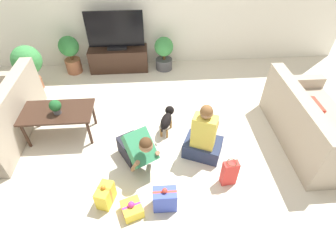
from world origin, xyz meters
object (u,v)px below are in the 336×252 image
at_px(gift_bag_a, 229,173).
at_px(potted_plant_corner_left, 28,63).
at_px(tv, 115,32).
at_px(gift_box_b, 165,199).
at_px(person_kneeling, 137,149).
at_px(dog, 167,119).
at_px(gift_box_a, 105,195).
at_px(tabletop_plant, 55,106).
at_px(gift_box_c, 132,209).
at_px(coffee_table, 58,114).
at_px(potted_plant_back_left, 70,53).
at_px(potted_plant_back_right, 164,52).
at_px(sofa_right, 311,126).
at_px(person_sitting, 203,138).
at_px(tv_console, 119,59).

bearing_deg(gift_bag_a, potted_plant_corner_left, 142.34).
xyz_separation_m(tv, gift_box_b, (0.76, -3.39, -0.66)).
height_order(person_kneeling, dog, person_kneeling).
relative_size(potted_plant_corner_left, dog, 1.60).
distance_m(gift_box_a, tabletop_plant, 1.52).
height_order(potted_plant_corner_left, gift_box_c, potted_plant_corner_left).
bearing_deg(gift_bag_a, coffee_table, 155.21).
relative_size(potted_plant_back_left, potted_plant_back_right, 1.11).
bearing_deg(tabletop_plant, potted_plant_back_left, 96.48).
xyz_separation_m(dog, gift_box_c, (-0.52, -1.44, -0.15)).
bearing_deg(potted_plant_corner_left, sofa_right, -20.97).
distance_m(person_kneeling, gift_box_a, 0.72).
bearing_deg(gift_box_c, potted_plant_corner_left, 124.51).
bearing_deg(potted_plant_back_right, potted_plant_corner_left, -167.11).
xyz_separation_m(tv, gift_box_a, (0.04, -3.27, -0.67)).
height_order(dog, gift_box_c, dog).
distance_m(sofa_right, dog, 2.17).
bearing_deg(potted_plant_corner_left, person_kneeling, -45.79).
distance_m(potted_plant_back_left, potted_plant_back_right, 1.91).
xyz_separation_m(dog, gift_bag_a, (0.73, -1.08, -0.04)).
relative_size(gift_box_c, gift_bag_a, 0.76).
bearing_deg(gift_box_a, gift_box_c, -28.24).
distance_m(potted_plant_corner_left, gift_box_a, 3.13).
bearing_deg(potted_plant_corner_left, tv, 21.75).
height_order(person_kneeling, person_sitting, person_sitting).
bearing_deg(dog, gift_box_a, 75.39).
bearing_deg(sofa_right, gift_bag_a, 116.60).
bearing_deg(gift_bag_a, gift_box_b, -160.87).
relative_size(tv, gift_box_c, 3.62).
height_order(tv_console, tv, tv).
distance_m(sofa_right, tabletop_plant, 3.77).
bearing_deg(tabletop_plant, gift_box_b, -42.13).
bearing_deg(tv_console, dog, -66.33).
relative_size(tv_console, potted_plant_corner_left, 1.39).
bearing_deg(gift_box_b, potted_plant_back_left, 117.14).
xyz_separation_m(gift_box_b, gift_box_c, (-0.40, -0.06, -0.08)).
xyz_separation_m(person_sitting, tabletop_plant, (-2.08, 0.52, 0.28)).
bearing_deg(person_kneeling, tv, 70.35).
xyz_separation_m(potted_plant_corner_left, dog, (2.46, -1.38, -0.32)).
relative_size(gift_box_b, gift_bag_a, 0.89).
bearing_deg(gift_box_a, person_sitting, 28.11).
height_order(potted_plant_back_right, tabletop_plant, tabletop_plant).
relative_size(person_kneeling, gift_bag_a, 1.93).
bearing_deg(tabletop_plant, person_kneeling, -29.18).
height_order(tv, gift_bag_a, tv).
relative_size(person_sitting, dog, 1.71).
bearing_deg(person_kneeling, gift_box_b, -93.53).
xyz_separation_m(coffee_table, person_sitting, (2.11, -0.57, -0.10)).
bearing_deg(coffee_table, person_kneeling, -30.36).
height_order(potted_plant_corner_left, tabletop_plant, potted_plant_corner_left).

